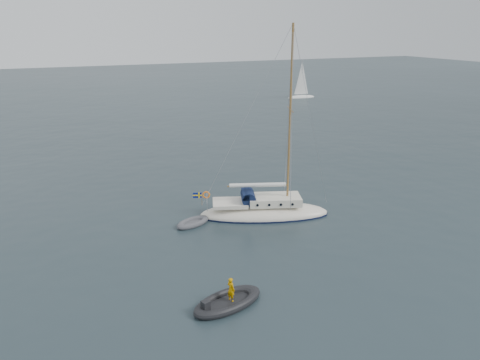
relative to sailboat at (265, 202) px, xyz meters
name	(u,v)px	position (x,y,z in m)	size (l,w,h in m)	color
ground	(275,225)	(-0.08, -1.96, -1.11)	(300.00, 300.00, 0.00)	black
sailboat	(265,202)	(0.00, 0.00, 0.00)	(10.31, 3.09, 14.68)	white
dinghy	(193,223)	(-5.55, 0.58, -0.93)	(2.81, 1.27, 0.40)	#4D4D52
rib	(227,301)	(-7.20, -10.00, -0.87)	(4.11, 1.87, 1.55)	black
distant_yacht_b	(302,81)	(34.38, 51.76, 2.24)	(5.91, 3.15, 7.83)	silver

